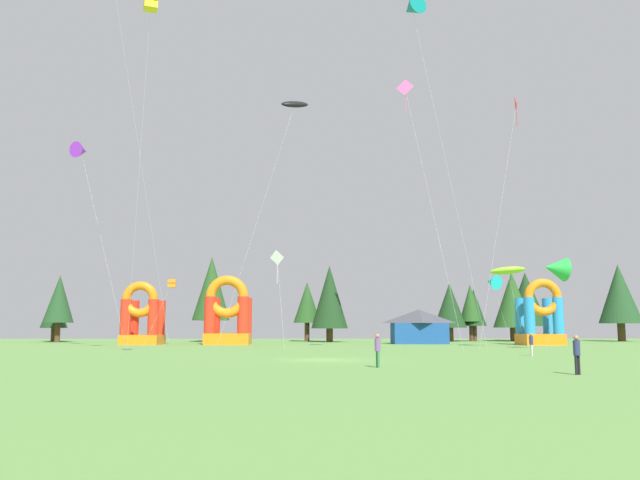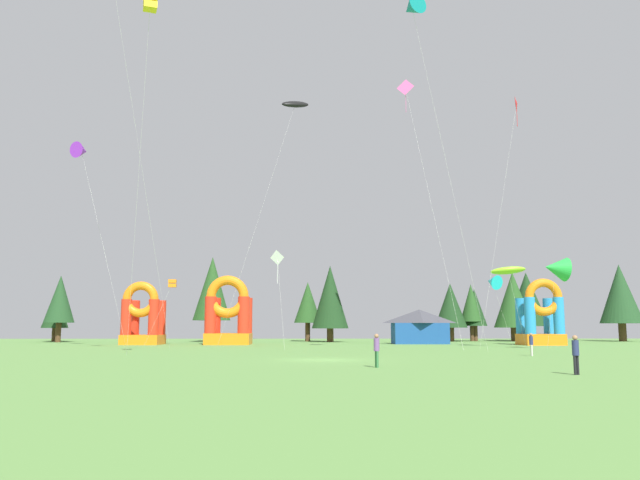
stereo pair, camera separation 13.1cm
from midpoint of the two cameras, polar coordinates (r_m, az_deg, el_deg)
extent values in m
plane|color=#5B8C42|center=(39.09, 0.27, -10.61)|extent=(120.00, 120.00, 0.00)
cone|color=#19B7CC|center=(65.84, 14.98, -3.60)|extent=(2.00, 2.05, 1.68)
cylinder|color=silver|center=(66.52, 15.82, -6.34)|extent=(2.12, 1.07, 6.33)
cube|color=yellow|center=(42.63, -14.90, 19.42)|extent=(1.00, 1.00, 0.41)
cylinder|color=silver|center=(43.58, -15.96, 4.21)|extent=(3.07, 8.79, 21.50)
pyramid|color=white|center=(57.81, -3.84, -1.62)|extent=(1.07, 0.77, 1.00)
cylinder|color=white|center=(57.64, -3.89, -2.75)|extent=(0.04, 0.04, 2.27)
cylinder|color=silver|center=(56.43, -3.57, -5.58)|extent=(0.79, 2.07, 8.03)
cone|color=#0C7F7A|center=(52.59, 8.10, 19.74)|extent=(2.17, 2.15, 1.70)
cylinder|color=silver|center=(50.23, 11.42, 5.23)|extent=(5.93, 3.41, 26.14)
pyramid|color=#EA599E|center=(66.13, 7.55, 13.14)|extent=(1.33, 0.91, 1.27)
cylinder|color=#EA599E|center=(65.63, 7.55, 12.18)|extent=(0.04, 0.04, 2.45)
cylinder|color=silver|center=(59.14, 9.83, 2.90)|extent=(3.17, 7.93, 25.39)
pyramid|color=red|center=(64.72, 17.04, 11.44)|extent=(0.61, 1.14, 1.12)
cylinder|color=red|center=(64.38, 17.00, 10.52)|extent=(0.04, 0.04, 2.16)
cylinder|color=silver|center=(60.14, 15.53, 1.63)|extent=(4.90, 2.46, 22.78)
ellipsoid|color=#8CD826|center=(63.26, 16.26, -2.62)|extent=(3.44, 1.63, 1.16)
cylinder|color=silver|center=(63.22, 17.01, -5.85)|extent=(1.40, 0.16, 7.20)
cone|color=purple|center=(63.68, -20.52, 7.45)|extent=(1.95, 1.94, 1.61)
cylinder|color=silver|center=(60.05, -18.79, -0.51)|extent=(5.54, 2.35, 18.05)
ellipsoid|color=black|center=(76.23, -2.31, 11.95)|extent=(3.76, 3.15, 1.80)
cylinder|color=silver|center=(70.59, -5.54, 2.01)|extent=(7.74, 4.89, 27.53)
cone|color=green|center=(58.86, 20.10, -2.38)|extent=(2.34, 2.32, 2.28)
cylinder|color=silver|center=(59.58, 19.78, -5.79)|extent=(0.27, 2.05, 6.92)
cylinder|color=silver|center=(50.87, -15.58, 5.98)|extent=(2.52, 11.99, 27.50)
cube|color=orange|center=(68.47, -13.08, -3.96)|extent=(0.91, 0.91, 0.36)
cube|color=orange|center=(68.50, -13.07, -3.59)|extent=(0.91, 0.91, 0.36)
cylinder|color=silver|center=(68.47, -14.24, -6.40)|extent=(2.59, 0.36, 6.37)
cylinder|color=black|center=(29.59, 21.68, -10.29)|extent=(0.16, 0.16, 0.80)
cylinder|color=black|center=(29.71, 21.88, -10.27)|extent=(0.16, 0.16, 0.80)
cylinder|color=navy|center=(29.62, 21.71, -8.89)|extent=(0.38, 0.38, 0.64)
sphere|color=#9E704C|center=(29.61, 21.67, -8.07)|extent=(0.22, 0.22, 0.22)
cylinder|color=#33723F|center=(32.21, 5.09, -10.52)|extent=(0.15, 0.15, 0.80)
cylinder|color=#33723F|center=(32.36, 4.97, -10.51)|extent=(0.15, 0.15, 0.80)
cylinder|color=#724C8C|center=(32.25, 5.02, -9.24)|extent=(0.36, 0.36, 0.63)
sphere|color=#9E704C|center=(32.24, 5.01, -8.49)|extent=(0.22, 0.22, 0.22)
cylinder|color=silver|center=(46.35, 18.23, -9.30)|extent=(0.11, 0.11, 0.74)
cylinder|color=silver|center=(46.49, 18.18, -9.29)|extent=(0.11, 0.11, 0.74)
cylinder|color=navy|center=(46.40, 18.17, -8.47)|extent=(0.27, 0.27, 0.59)
sphere|color=#9E704C|center=(46.39, 18.15, -7.98)|extent=(0.20, 0.20, 0.20)
cube|color=orange|center=(70.45, -8.22, -8.68)|extent=(4.75, 4.51, 1.20)
cylinder|color=red|center=(69.06, -9.79, -6.58)|extent=(1.26, 1.26, 3.86)
cylinder|color=red|center=(68.63, -6.89, -6.63)|extent=(1.26, 1.26, 3.86)
cylinder|color=red|center=(72.28, -9.40, -6.63)|extent=(1.26, 1.26, 3.86)
cylinder|color=red|center=(71.86, -6.63, -6.67)|extent=(1.26, 1.26, 3.86)
torus|color=orange|center=(68.88, -8.31, -5.00)|extent=(4.50, 1.01, 4.50)
cube|color=orange|center=(71.84, 18.90, -8.35)|extent=(4.10, 3.96, 1.15)
cylinder|color=#268CD8|center=(69.98, 18.06, -6.40)|extent=(1.11, 1.11, 3.78)
cylinder|color=#268CD8|center=(71.02, 20.35, -6.31)|extent=(1.11, 1.11, 3.78)
cylinder|color=#268CD8|center=(72.68, 17.32, -6.46)|extent=(1.11, 1.11, 3.78)
cylinder|color=#268CD8|center=(73.68, 19.54, -6.38)|extent=(1.11, 1.11, 3.78)
torus|color=orange|center=(70.54, 19.15, -4.82)|extent=(3.88, 0.89, 3.88)
cube|color=orange|center=(72.22, -15.55, -8.52)|extent=(4.02, 4.34, 1.03)
cylinder|color=red|center=(71.02, -16.94, -6.57)|extent=(1.12, 1.12, 3.73)
cylinder|color=red|center=(70.30, -14.65, -6.64)|extent=(1.12, 1.12, 3.73)
cylinder|color=red|center=(74.12, -16.26, -6.62)|extent=(1.12, 1.12, 3.73)
cylinder|color=red|center=(73.43, -14.07, -6.69)|extent=(1.12, 1.12, 3.73)
torus|color=orange|center=(70.69, -15.74, -5.09)|extent=(3.79, 0.90, 3.79)
cube|color=#19478C|center=(73.10, 8.75, -8.20)|extent=(5.96, 3.77, 2.30)
pyramid|color=#3F3F47|center=(73.10, 8.72, -6.71)|extent=(5.96, 3.77, 1.50)
cylinder|color=#4C331E|center=(89.33, -22.65, -7.77)|extent=(0.60, 0.60, 1.70)
cone|color=#193819|center=(89.34, -22.54, -5.70)|extent=(3.33, 3.33, 4.77)
cylinder|color=#4C331E|center=(84.64, -22.34, -7.60)|extent=(0.65, 0.65, 2.36)
cone|color=#1E4221|center=(84.69, -22.20, -4.86)|extent=(3.60, 3.60, 5.75)
cylinder|color=#4C331E|center=(81.01, -9.74, -7.98)|extent=(0.84, 0.84, 2.65)
cone|color=#234C1E|center=(81.14, -9.66, -4.26)|extent=(4.65, 4.65, 7.89)
cylinder|color=#4C331E|center=(82.46, -1.21, -8.18)|extent=(0.63, 0.63, 2.36)
cone|color=#234C1E|center=(82.51, -1.20, -5.56)|extent=(3.48, 3.48, 5.19)
cylinder|color=#4C331E|center=(79.92, 0.81, -8.45)|extent=(0.82, 0.82, 1.66)
cone|color=#193819|center=(79.98, 0.81, -5.07)|extent=(4.54, 4.54, 7.77)
cylinder|color=#4C331E|center=(83.96, 11.48, -8.23)|extent=(0.75, 0.75, 1.75)
cone|color=#193819|center=(83.99, 11.41, -5.71)|extent=(4.14, 4.14, 5.63)
cylinder|color=#4C331E|center=(86.14, 13.25, -7.90)|extent=(0.52, 0.52, 2.52)
cone|color=#234C1E|center=(86.18, 13.17, -5.46)|extent=(2.91, 2.91, 4.84)
cylinder|color=#4C331E|center=(86.44, 13.54, -8.07)|extent=(0.56, 0.56, 1.96)
cone|color=#193819|center=(86.46, 13.47, -5.84)|extent=(3.10, 3.10, 4.79)
cylinder|color=#4C331E|center=(87.14, 16.79, -8.03)|extent=(0.92, 0.92, 1.75)
cone|color=#234C1E|center=(87.20, 16.68, -5.10)|extent=(5.09, 5.09, 7.16)
cylinder|color=#4C331E|center=(89.63, 17.90, -7.91)|extent=(0.97, 0.97, 1.93)
cone|color=#193819|center=(89.68, 17.78, -5.02)|extent=(5.40, 5.40, 7.10)
cylinder|color=#4C331E|center=(91.34, 25.17, -7.43)|extent=(0.96, 0.96, 2.29)
cone|color=#1E4221|center=(91.42, 25.00, -4.35)|extent=(5.32, 5.32, 7.58)
camera|label=1|loc=(0.07, -90.07, 0.01)|focal=36.03mm
camera|label=2|loc=(0.07, 89.93, -0.01)|focal=36.03mm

